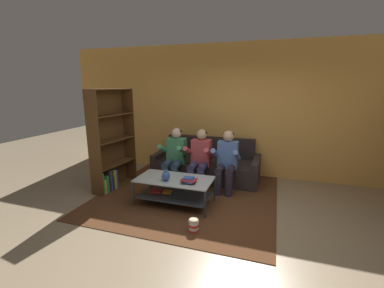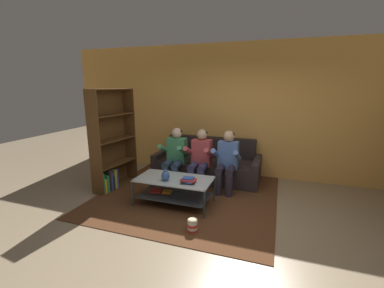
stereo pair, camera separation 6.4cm
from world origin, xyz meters
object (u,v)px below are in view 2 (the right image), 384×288
couch (207,166)px  book_stack (188,180)px  person_seated_middle (200,157)px  vase (166,176)px  person_seated_left (175,154)px  coffee_table (174,187)px  popcorn_tub (192,225)px  person_seated_right (227,159)px  bookshelf (110,149)px

couch → book_stack: (0.11, -1.54, 0.23)m
person_seated_middle → vase: bearing=-105.4°
vase → person_seated_left: bearing=104.0°
person_seated_left → vase: 1.05m
couch → coffee_table: size_ratio=1.75×
person_seated_middle → popcorn_tub: person_seated_middle is taller
couch → person_seated_right: 0.84m
vase → popcorn_tub: vase is taller
person_seated_right → coffee_table: bearing=-130.1°
coffee_table → popcorn_tub: 0.95m
couch → coffee_table: couch is taller
couch → book_stack: 1.56m
vase → bookshelf: (-1.38, 0.44, 0.24)m
vase → bookshelf: 1.47m
book_stack → bookshelf: 1.84m
bookshelf → book_stack: bearing=-13.0°
couch → person_seated_left: (-0.54, -0.54, 0.35)m
couch → coffee_table: bearing=-98.1°
coffee_table → person_seated_middle: bearing=77.0°
person_seated_right → book_stack: size_ratio=4.48×
person_seated_left → bookshelf: (-1.13, -0.58, 0.16)m
person_seated_right → vase: person_seated_right is taller
person_seated_right → vase: 1.31m
person_seated_left → person_seated_right: 1.07m
bookshelf → popcorn_tub: bearing=-26.3°
couch → popcorn_tub: size_ratio=10.99×
popcorn_tub → person_seated_right: bearing=84.6°
person_seated_middle → coffee_table: (-0.20, -0.88, -0.32)m
coffee_table → popcorn_tub: bearing=-50.6°
coffee_table → vase: bearing=-119.0°
person_seated_left → person_seated_middle: (0.54, 0.00, 0.00)m
person_seated_right → bookshelf: 2.28m
person_seated_middle → popcorn_tub: bearing=-76.4°
popcorn_tub → bookshelf: bearing=153.7°
couch → vase: couch is taller
bookshelf → couch: bearing=34.0°
person_seated_left → book_stack: bearing=-57.1°
couch → bookshelf: 2.08m
person_seated_middle → popcorn_tub: 1.73m
bookshelf → popcorn_tub: bookshelf is taller
vase → bookshelf: bearing=162.5°
vase → book_stack: bearing=4.0°
coffee_table → vase: vase is taller
person_seated_middle → book_stack: person_seated_middle is taller
person_seated_middle → vase: 1.06m
vase → popcorn_tub: (0.67, -0.58, -0.45)m
couch → coffee_table: 1.44m
person_seated_middle → bookshelf: bookshelf is taller
person_seated_left → popcorn_tub: bearing=-60.0°
coffee_table → bookshelf: size_ratio=0.66×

